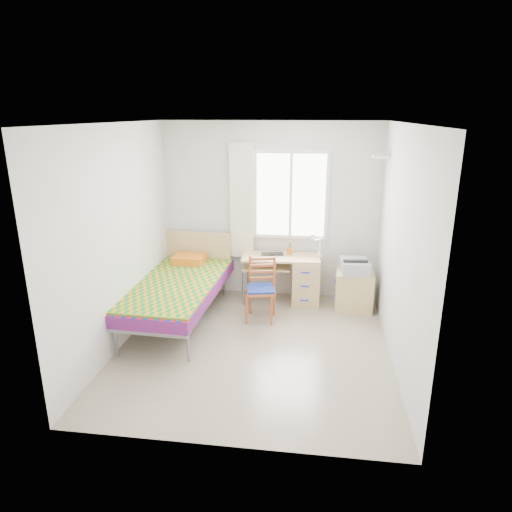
{
  "coord_description": "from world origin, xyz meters",
  "views": [
    {
      "loc": [
        0.68,
        -4.89,
        2.7
      ],
      "look_at": [
        -0.05,
        0.55,
        0.97
      ],
      "focal_mm": 32.0,
      "sensor_mm": 36.0,
      "label": 1
    }
  ],
  "objects": [
    {
      "name": "bed",
      "position": [
        -1.12,
        0.64,
        0.47
      ],
      "size": [
        1.13,
        2.28,
        0.97
      ],
      "rotation": [
        0.0,
        0.0,
        -0.04
      ],
      "color": "gray",
      "rests_on": "floor"
    },
    {
      "name": "wall_back",
      "position": [
        0.0,
        1.75,
        1.3
      ],
      "size": [
        3.2,
        0.0,
        3.2
      ],
      "primitive_type": "plane",
      "rotation": [
        1.57,
        0.0,
        0.0
      ],
      "color": "silver",
      "rests_on": "ground"
    },
    {
      "name": "ceiling",
      "position": [
        0.0,
        0.0,
        2.6
      ],
      "size": [
        3.5,
        3.5,
        0.0
      ],
      "primitive_type": "plane",
      "rotation": [
        3.14,
        0.0,
        0.0
      ],
      "color": "white",
      "rests_on": "wall_back"
    },
    {
      "name": "wall_right",
      "position": [
        1.6,
        0.0,
        1.3
      ],
      "size": [
        0.0,
        3.5,
        3.5
      ],
      "primitive_type": "plane",
      "rotation": [
        1.57,
        0.0,
        -1.57
      ],
      "color": "silver",
      "rests_on": "ground"
    },
    {
      "name": "floating_shelf",
      "position": [
        1.49,
        1.4,
        2.15
      ],
      "size": [
        0.2,
        0.32,
        0.03
      ],
      "primitive_type": "cube",
      "color": "white",
      "rests_on": "wall_right"
    },
    {
      "name": "floor",
      "position": [
        0.0,
        0.0,
        0.0
      ],
      "size": [
        3.5,
        3.5,
        0.0
      ],
      "primitive_type": "plane",
      "color": "#BCAD93",
      "rests_on": "ground"
    },
    {
      "name": "window",
      "position": [
        0.3,
        1.73,
        1.55
      ],
      "size": [
        1.1,
        0.04,
        1.3
      ],
      "color": "white",
      "rests_on": "wall_back"
    },
    {
      "name": "chair",
      "position": [
        -0.01,
        0.81,
        0.48
      ],
      "size": [
        0.44,
        0.44,
        0.86
      ],
      "rotation": [
        0.0,
        0.0,
        0.21
      ],
      "color": "#AE5921",
      "rests_on": "floor"
    },
    {
      "name": "cabinet",
      "position": [
        1.26,
        1.3,
        0.28
      ],
      "size": [
        0.54,
        0.48,
        0.56
      ],
      "rotation": [
        0.0,
        0.0,
        -0.04
      ],
      "color": "tan",
      "rests_on": "floor"
    },
    {
      "name": "printer",
      "position": [
        1.24,
        1.27,
        0.66
      ],
      "size": [
        0.42,
        0.47,
        0.19
      ],
      "rotation": [
        0.0,
        0.0,
        0.1
      ],
      "color": "#AAADB2",
      "rests_on": "cabinet"
    },
    {
      "name": "desk",
      "position": [
        0.49,
        1.43,
        0.38
      ],
      "size": [
        1.16,
        0.58,
        0.7
      ],
      "rotation": [
        0.0,
        0.0,
        0.06
      ],
      "color": "tan",
      "rests_on": "floor"
    },
    {
      "name": "curtain",
      "position": [
        -0.42,
        1.68,
        1.45
      ],
      "size": [
        0.35,
        0.05,
        1.7
      ],
      "primitive_type": "cube",
      "color": "beige",
      "rests_on": "wall_back"
    },
    {
      "name": "pen_cup",
      "position": [
        0.31,
        1.56,
        0.75
      ],
      "size": [
        0.09,
        0.09,
        0.1
      ],
      "primitive_type": "cylinder",
      "rotation": [
        0.0,
        0.0,
        0.21
      ],
      "color": "orange",
      "rests_on": "desk"
    },
    {
      "name": "task_lamp",
      "position": [
        0.69,
        1.37,
        0.94
      ],
      "size": [
        0.22,
        0.31,
        0.37
      ],
      "rotation": [
        0.0,
        0.0,
        0.33
      ],
      "color": "white",
      "rests_on": "desk"
    },
    {
      "name": "laptop",
      "position": [
        0.07,
        1.45,
        0.72
      ],
      "size": [
        0.35,
        0.26,
        0.03
      ],
      "primitive_type": "imported",
      "rotation": [
        0.0,
        0.0,
        0.16
      ],
      "color": "black",
      "rests_on": "desk"
    },
    {
      "name": "wall_left",
      "position": [
        -1.6,
        0.0,
        1.3
      ],
      "size": [
        0.0,
        3.5,
        3.5
      ],
      "primitive_type": "plane",
      "rotation": [
        1.57,
        0.0,
        1.57
      ],
      "color": "silver",
      "rests_on": "ground"
    },
    {
      "name": "book",
      "position": [
        -0.01,
        1.39,
        0.59
      ],
      "size": [
        0.19,
        0.24,
        0.02
      ],
      "primitive_type": "imported",
      "rotation": [
        0.0,
        0.0,
        0.13
      ],
      "color": "gray",
      "rests_on": "desk"
    }
  ]
}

